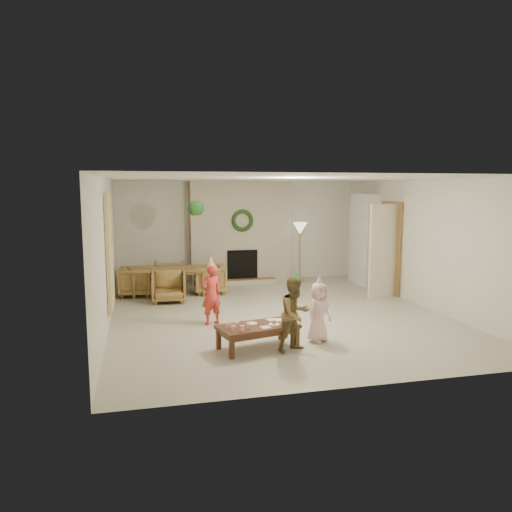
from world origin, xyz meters
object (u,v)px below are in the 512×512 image
object	(u,v)px
dining_chair_near	(169,287)
dining_chair_right	(210,279)
dining_chair_left	(136,281)
child_red	(211,294)
dining_chair_far	(169,275)
child_plaid	(295,314)
coffee_table_top	(258,327)
dining_table	(169,282)
child_pink	(319,312)

from	to	relation	value
dining_chair_near	dining_chair_right	world-z (taller)	same
dining_chair_left	child_red	xyz separation A→B (m)	(1.28, -2.65, 0.21)
dining_chair_far	child_plaid	distance (m)	5.19
dining_chair_right	dining_chair_far	bearing A→B (deg)	-128.66
coffee_table_top	child_red	distance (m)	1.53
dining_table	dining_chair_far	bearing A→B (deg)	90.00
dining_chair_near	child_pink	world-z (taller)	child_pink
child_pink	child_red	bearing A→B (deg)	108.58
dining_chair_left	child_plaid	size ratio (longest dim) A/B	0.65
child_plaid	dining_chair_near	bearing A→B (deg)	89.53
dining_chair_right	dining_chair_left	bearing A→B (deg)	-90.00
coffee_table_top	child_red	size ratio (longest dim) A/B	1.10
child_plaid	coffee_table_top	bearing A→B (deg)	132.96
dining_chair_near	coffee_table_top	distance (m)	3.50
dining_table	child_red	bearing A→B (deg)	-74.00
dining_chair_left	coffee_table_top	world-z (taller)	dining_chair_left
child_pink	dining_chair_near	bearing A→B (deg)	93.66
child_pink	dining_chair_left	bearing A→B (deg)	95.41
child_plaid	child_pink	distance (m)	0.59
dining_table	child_plaid	distance (m)	4.53
dining_chair_near	dining_chair_left	world-z (taller)	same
dining_chair_near	coffee_table_top	world-z (taller)	dining_chair_near
dining_chair_right	child_red	bearing A→B (deg)	-3.70
dining_chair_far	child_pink	world-z (taller)	child_pink
coffee_table_top	dining_chair_left	bearing A→B (deg)	99.54
child_plaid	child_red	bearing A→B (deg)	95.92
dining_chair_near	dining_chair_left	size ratio (longest dim) A/B	1.00
dining_table	dining_chair_left	bearing A→B (deg)	180.00
dining_chair_near	child_plaid	bearing A→B (deg)	-62.05
dining_chair_near	child_pink	xyz separation A→B (m)	(2.06, -3.21, 0.14)
child_plaid	child_pink	size ratio (longest dim) A/B	1.17
dining_table	dining_chair_right	bearing A→B (deg)	0.00
child_red	dining_table	bearing A→B (deg)	-98.90
dining_chair_right	coffee_table_top	world-z (taller)	dining_chair_right
child_plaid	dining_chair_right	bearing A→B (deg)	74.07
dining_chair_far	dining_chair_left	distance (m)	1.02
dining_chair_near	child_plaid	xyz separation A→B (m)	(1.58, -3.54, 0.22)
child_red	dining_chair_left	bearing A→B (deg)	-85.31
dining_chair_left	child_plaid	distance (m)	4.86
child_red	dining_chair_right	bearing A→B (deg)	-118.60
dining_chair_left	coffee_table_top	distance (m)	4.45
dining_chair_far	dining_chair_right	distance (m)	1.15
dining_chair_left	dining_chair_right	xyz separation A→B (m)	(1.61, -0.11, 0.00)
child_red	child_plaid	size ratio (longest dim) A/B	0.97
dining_chair_right	child_red	world-z (taller)	child_red
coffee_table_top	dining_chair_near	bearing A→B (deg)	94.38
dining_chair_near	child_plaid	distance (m)	3.88
dining_table	dining_chair_right	xyz separation A→B (m)	(0.90, -0.06, 0.03)
child_red	child_plaid	bearing A→B (deg)	99.44
dining_chair_far	child_red	size ratio (longest dim) A/B	0.67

